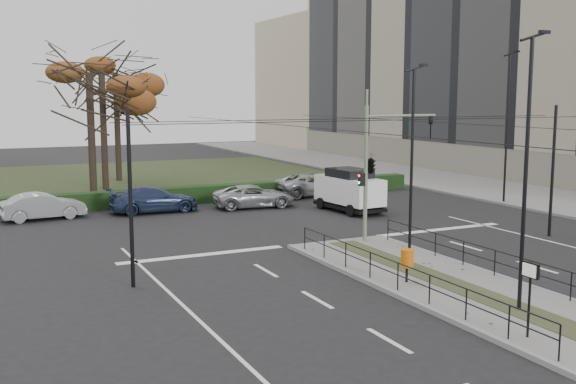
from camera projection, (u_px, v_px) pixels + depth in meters
The scene contains 22 objects.
ground at pixel (403, 269), 25.10m from camera, with size 140.00×140.00×0.00m, color black.
median_island at pixel (446, 284), 22.87m from camera, with size 4.40×15.00×0.14m, color slate.
sidewalk_east at pixel (428, 178), 52.46m from camera, with size 8.00×90.00×0.14m, color slate.
park at pixel (90, 181), 51.03m from camera, with size 38.00×26.00×0.10m, color #243118.
hedge at pixel (129, 199), 39.02m from camera, with size 38.00×1.00×1.00m, color black.
apartment_block at pixel (512, 49), 57.06m from camera, with size 13.09×52.10×21.64m.
median_railing at pixel (449, 258), 22.65m from camera, with size 4.14×13.24×0.92m.
catenary at pixel (380, 173), 26.06m from camera, with size 20.00×34.00×6.00m.
traffic_light at pixel (373, 163), 29.04m from camera, with size 4.03×2.24×5.86m.
litter_bin at pixel (407, 259), 22.73m from camera, with size 0.44×0.44×1.12m.
info_panel at pixel (530, 279), 17.38m from camera, with size 0.11×0.52×2.00m.
streetlamp_median_near at pixel (526, 171), 19.27m from camera, with size 0.68×0.14×8.08m.
streetlamp_median_far at pixel (412, 166), 24.24m from camera, with size 0.62×0.13×7.39m.
streetlamp_sidewalk at pixel (507, 126), 39.70m from camera, with size 0.74×0.15×8.90m.
parked_car_second at pixel (43, 206), 35.10m from camera, with size 1.49×4.27×1.41m, color #979A9E.
parked_car_third at pixel (153, 200), 37.32m from camera, with size 1.99×4.90×1.42m, color #212F4E.
parked_car_fourth at pixel (254, 196), 38.99m from camera, with size 2.17×4.71×1.31m, color #979A9E.
white_van at pixel (349, 189), 37.53m from camera, with size 2.35×4.62×2.40m.
rust_tree at pixel (101, 69), 44.81m from camera, with size 8.41×8.41×10.64m.
bare_tree_center at pixel (116, 80), 49.80m from camera, with size 7.52×7.52×10.69m.
bare_tree_near at pixel (89, 82), 39.81m from camera, with size 7.33×7.33×10.22m.
parked_car_fifth at pixel (314, 184), 43.51m from camera, with size 2.44×5.30×1.47m, color #979A9E.
Camera 1 is at (-14.50, -20.14, 6.38)m, focal length 42.00 mm.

